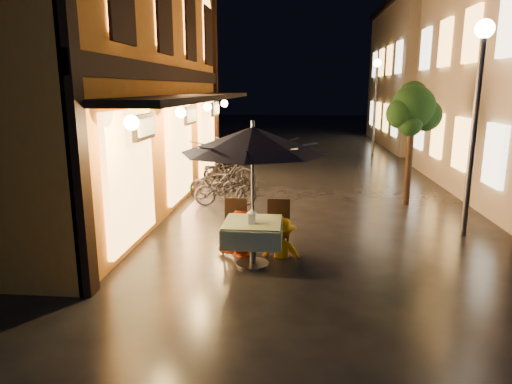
# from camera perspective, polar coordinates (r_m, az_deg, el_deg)

# --- Properties ---
(ground) EXTENTS (90.00, 90.00, 0.00)m
(ground) POSITION_cam_1_polar(r_m,az_deg,el_deg) (7.94, 8.18, -9.22)
(ground) COLOR black
(ground) RESTS_ON ground
(west_building) EXTENTS (5.90, 11.40, 7.40)m
(west_building) POSITION_cam_1_polar(r_m,az_deg,el_deg) (12.54, -20.43, 15.49)
(west_building) COLOR orange
(west_building) RESTS_ON ground
(east_building_far) EXTENTS (7.30, 10.30, 7.30)m
(east_building_far) POSITION_cam_1_polar(r_m,az_deg,el_deg) (26.57, 23.29, 13.34)
(east_building_far) COLOR #AEA38B
(east_building_far) RESTS_ON ground
(street_tree) EXTENTS (1.43, 1.20, 3.15)m
(street_tree) POSITION_cam_1_polar(r_m,az_deg,el_deg) (12.21, 19.06, 9.61)
(street_tree) COLOR black
(street_tree) RESTS_ON ground
(streetlamp_near) EXTENTS (0.36, 0.36, 4.23)m
(streetlamp_near) POSITION_cam_1_polar(r_m,az_deg,el_deg) (9.96, 26.02, 11.32)
(streetlamp_near) COLOR #59595E
(streetlamp_near) RESTS_ON ground
(streetlamp_far) EXTENTS (0.36, 0.36, 4.23)m
(streetlamp_far) POSITION_cam_1_polar(r_m,az_deg,el_deg) (21.63, 14.76, 12.32)
(streetlamp_far) COLOR #59595E
(streetlamp_far) RESTS_ON ground
(cafe_table) EXTENTS (0.99, 0.99, 0.78)m
(cafe_table) POSITION_cam_1_polar(r_m,az_deg,el_deg) (7.73, -0.41, -5.06)
(cafe_table) COLOR #59595E
(cafe_table) RESTS_ON ground
(patio_umbrella) EXTENTS (2.38, 2.38, 2.46)m
(patio_umbrella) POSITION_cam_1_polar(r_m,az_deg,el_deg) (7.40, -0.43, 6.52)
(patio_umbrella) COLOR #59595E
(patio_umbrella) RESTS_ON ground
(cafe_chair_left) EXTENTS (0.42, 0.42, 0.97)m
(cafe_chair_left) POSITION_cam_1_polar(r_m,az_deg,el_deg) (8.49, -2.61, -3.77)
(cafe_chair_left) COLOR black
(cafe_chair_left) RESTS_ON ground
(cafe_chair_right) EXTENTS (0.42, 0.42, 0.97)m
(cafe_chair_right) POSITION_cam_1_polar(r_m,az_deg,el_deg) (8.42, 2.80, -3.91)
(cafe_chair_right) COLOR black
(cafe_chair_right) RESTS_ON ground
(table_lantern) EXTENTS (0.16, 0.16, 0.25)m
(table_lantern) POSITION_cam_1_polar(r_m,az_deg,el_deg) (7.50, -0.52, -2.98)
(table_lantern) COLOR white
(table_lantern) RESTS_ON cafe_table
(person_orange) EXTENTS (0.91, 0.81, 1.57)m
(person_orange) POSITION_cam_1_polar(r_m,az_deg,el_deg) (8.27, -2.29, -2.46)
(person_orange) COLOR #C33A0C
(person_orange) RESTS_ON ground
(person_yellow) EXTENTS (0.92, 0.57, 1.37)m
(person_yellow) POSITION_cam_1_polar(r_m,az_deg,el_deg) (8.16, 3.29, -3.41)
(person_yellow) COLOR #FF9D00
(person_yellow) RESTS_ON ground
(bicycle_0) EXTENTS (1.65, 0.73, 0.84)m
(bicycle_0) POSITION_cam_1_polar(r_m,az_deg,el_deg) (11.71, -3.84, 0.28)
(bicycle_0) COLOR black
(bicycle_0) RESTS_ON ground
(bicycle_1) EXTENTS (1.53, 0.59, 0.90)m
(bicycle_1) POSITION_cam_1_polar(r_m,az_deg,el_deg) (12.28, -5.03, 0.98)
(bicycle_1) COLOR black
(bicycle_1) RESTS_ON ground
(bicycle_2) EXTENTS (1.65, 0.96, 0.82)m
(bicycle_2) POSITION_cam_1_polar(r_m,az_deg,el_deg) (12.96, -4.12, 1.45)
(bicycle_2) COLOR black
(bicycle_2) RESTS_ON ground
(bicycle_3) EXTENTS (1.81, 0.99, 1.05)m
(bicycle_3) POSITION_cam_1_polar(r_m,az_deg,el_deg) (13.69, -3.40, 2.56)
(bicycle_3) COLOR black
(bicycle_3) RESTS_ON ground
(bicycle_4) EXTENTS (1.64, 0.62, 0.86)m
(bicycle_4) POSITION_cam_1_polar(r_m,az_deg,el_deg) (14.58, -3.96, 2.81)
(bicycle_4) COLOR black
(bicycle_4) RESTS_ON ground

